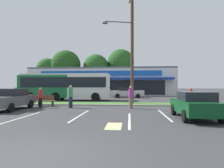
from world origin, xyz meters
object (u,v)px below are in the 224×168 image
object	(u,v)px
city_bus	(66,86)
car_2	(11,99)
bus_stop_bench	(46,100)
pedestrian_mid	(191,97)
car_0	(54,92)
car_5	(22,92)
utility_pole	(131,44)
pedestrian_near_bench	(131,97)
car_3	(195,105)
pedestrian_by_pole	(71,97)
car_4	(127,93)
pedestrian_far	(41,98)

from	to	relation	value
city_bus	car_2	bearing A→B (deg)	-96.53
bus_stop_bench	car_2	world-z (taller)	car_2
city_bus	pedestrian_mid	bearing A→B (deg)	-28.96
car_0	car_5	world-z (taller)	car_5
utility_pole	pedestrian_mid	world-z (taller)	utility_pole
car_2	pedestrian_near_bench	xyz separation A→B (m)	(8.90, 1.59, 0.10)
utility_pole	car_5	bearing A→B (deg)	146.24
bus_stop_bench	car_0	distance (m)	13.51
utility_pole	pedestrian_near_bench	world-z (taller)	utility_pole
car_3	pedestrian_by_pole	bearing A→B (deg)	61.28
city_bus	car_4	bearing A→B (deg)	35.87
car_3	pedestrian_mid	distance (m)	6.11
bus_stop_bench	pedestrian_near_bench	size ratio (longest dim) A/B	0.90
car_3	pedestrian_far	xyz separation A→B (m)	(-10.83, 4.55, 0.06)
bus_stop_bench	car_3	bearing A→B (deg)	152.50
city_bus	car_4	xyz separation A→B (m)	(7.53, 5.64, -1.00)
car_5	pedestrian_near_bench	bearing A→B (deg)	139.52
city_bus	car_5	bearing A→B (deg)	144.35
city_bus	car_4	distance (m)	9.46
pedestrian_mid	pedestrian_far	world-z (taller)	pedestrian_mid
car_4	car_5	world-z (taller)	car_4
car_0	pedestrian_mid	world-z (taller)	pedestrian_mid
utility_pole	city_bus	bearing A→B (deg)	147.34
pedestrian_by_pole	pedestrian_near_bench	bearing A→B (deg)	-7.60
car_0	pedestrian_near_bench	distance (m)	18.22
bus_stop_bench	car_4	size ratio (longest dim) A/B	0.34
car_0	pedestrian_mid	size ratio (longest dim) A/B	2.80
pedestrian_mid	car_4	bearing A→B (deg)	57.97
car_5	pedestrian_far	size ratio (longest dim) A/B	2.92
pedestrian_far	pedestrian_mid	bearing A→B (deg)	-140.03
city_bus	car_2	world-z (taller)	city_bus
car_2	car_5	xyz separation A→B (m)	(-8.25, 16.23, -0.05)
car_3	pedestrian_near_bench	world-z (taller)	pedestrian_near_bench
car_0	car_3	xyz separation A→B (m)	(15.14, -18.50, 0.02)
pedestrian_by_pole	bus_stop_bench	bearing A→B (deg)	149.46
car_2	pedestrian_mid	world-z (taller)	pedestrian_mid
car_5	pedestrian_mid	xyz separation A→B (m)	(22.13, -13.25, 0.08)
car_3	car_4	distance (m)	18.83
car_0	pedestrian_by_pole	bearing A→B (deg)	116.09
pedestrian_near_bench	car_2	bearing A→B (deg)	-170.00
pedestrian_mid	car_5	bearing A→B (deg)	93.76
car_0	car_3	bearing A→B (deg)	129.30
car_2	car_5	bearing A→B (deg)	-153.05
utility_pole	car_4	world-z (taller)	utility_pole
car_5	pedestrian_by_pole	distance (m)	19.09
utility_pole	pedestrian_mid	bearing A→B (deg)	-19.64
utility_pole	pedestrian_far	xyz separation A→B (m)	(-7.39, -3.14, -4.93)
car_0	bus_stop_bench	bearing A→B (deg)	108.32
car_0	pedestrian_far	world-z (taller)	pedestrian_far
bus_stop_bench	car_0	xyz separation A→B (m)	(-4.25, 12.83, 0.24)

